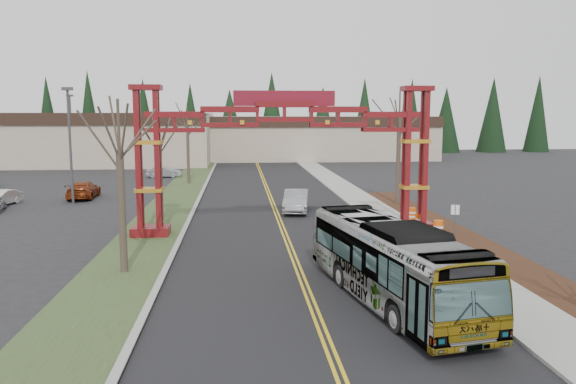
{
  "coord_description": "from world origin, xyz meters",
  "views": [
    {
      "loc": [
        -2.71,
        -15.37,
        7.14
      ],
      "look_at": [
        -0.28,
        12.32,
        3.35
      ],
      "focal_mm": 35.0,
      "sensor_mm": 36.0,
      "label": 1
    }
  ],
  "objects": [
    {
      "name": "silver_sedan",
      "position": [
        1.5,
        25.72,
        0.82
      ],
      "size": [
        2.45,
        5.19,
        1.64
      ],
      "primitive_type": "imported",
      "rotation": [
        0.0,
        0.0,
        -0.15
      ],
      "color": "#A5A8AD",
      "rests_on": "ground"
    },
    {
      "name": "parked_car_far_a",
      "position": [
        -11.4,
        50.46,
        0.65
      ],
      "size": [
        3.97,
        1.49,
        1.29
      ],
      "primitive_type": "imported",
      "rotation": [
        0.0,
        0.0,
        1.54
      ],
      "color": "#999BA0",
      "rests_on": "ground"
    },
    {
      "name": "bare_tree_right_far",
      "position": [
        10.0,
        28.45,
        6.67
      ],
      "size": [
        3.47,
        3.47,
        9.01
      ],
      "color": "#382D26",
      "rests_on": "ground"
    },
    {
      "name": "sidewalk_right",
      "position": [
        7.6,
        25.0,
        0.08
      ],
      "size": [
        2.6,
        110.0,
        0.14
      ],
      "primitive_type": "cube",
      "color": "gray",
      "rests_on": "ground"
    },
    {
      "name": "parked_car_near_b",
      "position": [
        -21.7,
        30.77,
        0.62
      ],
      "size": [
        2.24,
        4.0,
        1.25
      ],
      "primitive_type": "imported",
      "rotation": [
        0.0,
        0.0,
        -0.26
      ],
      "color": "white",
      "rests_on": "ground"
    },
    {
      "name": "barrel_mid",
      "position": [
        8.58,
        18.43,
        0.53
      ],
      "size": [
        0.57,
        0.57,
        1.06
      ],
      "color": "#E2510C",
      "rests_on": "ground"
    },
    {
      "name": "barrel_north",
      "position": [
        9.02,
        21.42,
        0.46
      ],
      "size": [
        0.5,
        0.5,
        0.92
      ],
      "color": "#E2510C",
      "rests_on": "ground"
    },
    {
      "name": "transit_bus",
      "position": [
        3.04,
        5.15,
        1.57
      ],
      "size": [
        4.6,
        11.55,
        3.14
      ],
      "primitive_type": "imported",
      "rotation": [
        0.0,
        0.0,
        0.18
      ],
      "color": "#B3B6BB",
      "rests_on": "ground"
    },
    {
      "name": "conifer_treeline",
      "position": [
        0.25,
        92.0,
        6.49
      ],
      "size": [
        116.1,
        5.6,
        13.0
      ],
      "color": "black",
      "rests_on": "ground"
    },
    {
      "name": "gateway_arch",
      "position": [
        0.0,
        18.0,
        5.98
      ],
      "size": [
        18.2,
        1.6,
        8.9
      ],
      "color": "#580B14",
      "rests_on": "ground"
    },
    {
      "name": "curb_right",
      "position": [
        6.15,
        25.0,
        0.07
      ],
      "size": [
        0.3,
        110.0,
        0.15
      ],
      "primitive_type": "cube",
      "color": "#999994",
      "rests_on": "ground"
    },
    {
      "name": "retail_building_west",
      "position": [
        -30.0,
        71.96,
        3.76
      ],
      "size": [
        46.0,
        22.3,
        7.5
      ],
      "color": "tan",
      "rests_on": "ground"
    },
    {
      "name": "light_pole_near",
      "position": [
        -16.21,
        31.11,
        5.42
      ],
      "size": [
        0.81,
        0.41,
        9.38
      ],
      "color": "#3F3F44",
      "rests_on": "ground"
    },
    {
      "name": "bare_tree_median_mid",
      "position": [
        -8.0,
        22.72,
        5.24
      ],
      "size": [
        3.19,
        3.19,
        7.38
      ],
      "color": "#382D26",
      "rests_on": "ground"
    },
    {
      "name": "road",
      "position": [
        0.0,
        25.0,
        0.01
      ],
      "size": [
        12.0,
        110.0,
        0.02
      ],
      "primitive_type": "cube",
      "color": "black",
      "rests_on": "ground"
    },
    {
      "name": "lane_line_right",
      "position": [
        0.12,
        25.0,
        0.03
      ],
      "size": [
        0.12,
        100.0,
        0.01
      ],
      "primitive_type": "cube",
      "color": "gold",
      "rests_on": "road"
    },
    {
      "name": "ground",
      "position": [
        0.0,
        0.0,
        0.0
      ],
      "size": [
        200.0,
        200.0,
        0.0
      ],
      "primitive_type": "plane",
      "color": "black",
      "rests_on": "ground"
    },
    {
      "name": "grass_median",
      "position": [
        -8.0,
        25.0,
        0.04
      ],
      "size": [
        4.0,
        110.0,
        0.08
      ],
      "primitive_type": "cube",
      "color": "#304120",
      "rests_on": "ground"
    },
    {
      "name": "retail_building_east",
      "position": [
        10.0,
        79.95,
        3.51
      ],
      "size": [
        38.0,
        20.3,
        7.0
      ],
      "color": "tan",
      "rests_on": "ground"
    },
    {
      "name": "bare_tree_median_near",
      "position": [
        -8.0,
        10.14,
        5.57
      ],
      "size": [
        3.45,
        3.45,
        7.88
      ],
      "color": "#382D26",
      "rests_on": "ground"
    },
    {
      "name": "street_sign",
      "position": [
        9.63,
        15.39,
        1.49
      ],
      "size": [
        0.47,
        0.15,
        2.07
      ],
      "color": "#3F3F44",
      "rests_on": "ground"
    },
    {
      "name": "lane_line_left",
      "position": [
        -0.12,
        25.0,
        0.03
      ],
      "size": [
        0.12,
        100.0,
        0.01
      ],
      "primitive_type": "cube",
      "color": "gold",
      "rests_on": "road"
    },
    {
      "name": "light_pole_far",
      "position": [
        -24.68,
        61.19,
        5.71
      ],
      "size": [
        0.86,
        0.43,
        9.88
      ],
      "color": "#3F3F44",
      "rests_on": "ground"
    },
    {
      "name": "landscape_strip",
      "position": [
        10.2,
        10.0,
        0.06
      ],
      "size": [
        2.6,
        50.0,
        0.12
      ],
      "primitive_type": "cube",
      "color": "#311F10",
      "rests_on": "ground"
    },
    {
      "name": "barrel_south",
      "position": [
        8.84,
        15.88,
        0.54
      ],
      "size": [
        0.58,
        0.58,
        1.08
      ],
      "color": "#E2510C",
      "rests_on": "ground"
    },
    {
      "name": "bare_tree_median_far",
      "position": [
        -8.0,
        43.95,
        5.94
      ],
      "size": [
        3.18,
        3.18,
        8.08
      ],
      "color": "#382D26",
      "rests_on": "ground"
    },
    {
      "name": "curb_left",
      "position": [
        -6.15,
        25.0,
        0.07
      ],
      "size": [
        0.3,
        110.0,
        0.15
      ],
      "primitive_type": "cube",
      "color": "#999994",
      "rests_on": "ground"
    },
    {
      "name": "parked_car_mid_a",
      "position": [
        -16.2,
        34.22,
        0.76
      ],
      "size": [
        2.31,
        5.28,
        1.51
      ],
      "primitive_type": "imported",
      "rotation": [
        0.0,
        0.0,
        3.18
      ],
      "color": "maroon",
      "rests_on": "ground"
    }
  ]
}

